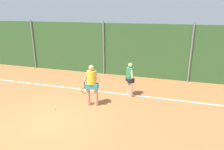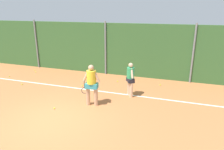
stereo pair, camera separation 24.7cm
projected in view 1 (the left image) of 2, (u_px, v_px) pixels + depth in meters
name	position (u px, v px, depth m)	size (l,w,h in m)	color
ground_plane	(73.00, 101.00, 9.30)	(26.90, 26.90, 0.00)	#C67542
hedge_fence_backdrop	(105.00, 49.00, 12.85)	(17.49, 0.25, 3.16)	#386633
fence_post_left	(33.00, 45.00, 14.05)	(0.10, 0.10, 3.27)	gray
fence_post_center	(104.00, 49.00, 12.67)	(0.10, 0.10, 3.27)	gray
fence_post_right	(191.00, 53.00, 11.29)	(0.10, 0.10, 3.27)	gray
court_baseline_paint	(86.00, 90.00, 10.60)	(12.78, 0.10, 0.01)	white
player_foreground_near	(92.00, 83.00, 8.61)	(0.81, 0.38, 1.79)	tan
player_midcourt	(130.00, 78.00, 9.62)	(0.49, 0.59, 1.62)	beige
tennis_ball_0	(6.00, 77.00, 12.43)	(0.07, 0.07, 0.07)	#CCDB33
tennis_ball_1	(81.00, 86.00, 11.05)	(0.07, 0.07, 0.07)	#CCDB33
tennis_ball_2	(116.00, 81.00, 11.73)	(0.07, 0.07, 0.07)	#CCDB33
tennis_ball_3	(20.00, 85.00, 11.14)	(0.07, 0.07, 0.07)	#CCDB33
tennis_ball_4	(32.00, 71.00, 13.73)	(0.07, 0.07, 0.07)	#CCDB33
tennis_ball_5	(159.00, 84.00, 11.27)	(0.07, 0.07, 0.07)	#CCDB33
tennis_ball_6	(54.00, 109.00, 8.51)	(0.07, 0.07, 0.07)	#CCDB33
tennis_ball_7	(86.00, 94.00, 9.98)	(0.07, 0.07, 0.07)	#CCDB33
tennis_ball_8	(33.00, 73.00, 13.32)	(0.07, 0.07, 0.07)	#CCDB33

